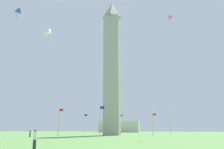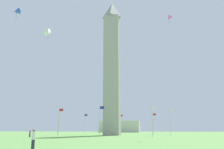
% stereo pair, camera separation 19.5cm
% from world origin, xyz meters
% --- Properties ---
extents(ground_plane, '(260.00, 260.00, 0.00)m').
position_xyz_m(ground_plane, '(0.00, 0.00, 0.00)').
color(ground_plane, '#609347').
extents(obelisk_monument, '(4.65, 4.65, 42.30)m').
position_xyz_m(obelisk_monument, '(0.00, 0.00, 21.15)').
color(obelisk_monument, '#A8A399').
rests_on(obelisk_monument, ground).
extents(flagpole_n, '(1.12, 0.14, 7.09)m').
position_xyz_m(flagpole_n, '(16.89, 0.00, 3.92)').
color(flagpole_n, silver).
rests_on(flagpole_n, ground).
extents(flagpole_ne, '(1.12, 0.14, 7.09)m').
position_xyz_m(flagpole_ne, '(11.96, 11.90, 3.92)').
color(flagpole_ne, silver).
rests_on(flagpole_ne, ground).
extents(flagpole_e, '(1.12, 0.14, 7.09)m').
position_xyz_m(flagpole_e, '(0.07, 16.83, 3.92)').
color(flagpole_e, silver).
rests_on(flagpole_e, ground).
extents(flagpole_se, '(1.12, 0.14, 7.09)m').
position_xyz_m(flagpole_se, '(-11.83, 11.90, 3.92)').
color(flagpole_se, silver).
rests_on(flagpole_se, ground).
extents(flagpole_s, '(1.12, 0.14, 7.09)m').
position_xyz_m(flagpole_s, '(-16.76, 0.00, 3.92)').
color(flagpole_s, silver).
rests_on(flagpole_s, ground).
extents(flagpole_sw, '(1.12, 0.14, 7.09)m').
position_xyz_m(flagpole_sw, '(-11.83, -11.90, 3.92)').
color(flagpole_sw, silver).
rests_on(flagpole_sw, ground).
extents(flagpole_w, '(1.12, 0.14, 7.09)m').
position_xyz_m(flagpole_w, '(0.07, -16.83, 3.92)').
color(flagpole_w, silver).
rests_on(flagpole_w, ground).
extents(flagpole_nw, '(1.12, 0.14, 7.09)m').
position_xyz_m(flagpole_nw, '(11.96, -11.90, 3.92)').
color(flagpole_nw, silver).
rests_on(flagpole_nw, ground).
extents(person_purple_shirt, '(0.32, 0.32, 1.66)m').
position_xyz_m(person_purple_shirt, '(-15.36, -20.08, 0.83)').
color(person_purple_shirt, '#2D2D38').
rests_on(person_purple_shirt, ground).
extents(person_white_shirt, '(0.32, 0.32, 1.73)m').
position_xyz_m(person_white_shirt, '(1.93, -52.31, 0.86)').
color(person_white_shirt, '#2D2D38').
rests_on(person_white_shirt, ground).
extents(kite_pink_delta, '(1.54, 1.62, 2.09)m').
position_xyz_m(kite_pink_delta, '(16.57, -20.39, 26.24)').
color(kite_pink_delta, pink).
extents(kite_white_delta, '(1.96, 1.99, 2.52)m').
position_xyz_m(kite_white_delta, '(-4.69, -36.54, 17.67)').
color(kite_white_delta, white).
extents(kite_blue_delta, '(1.80, 1.82, 2.34)m').
position_xyz_m(kite_blue_delta, '(-12.46, -34.08, 23.52)').
color(kite_blue_delta, blue).
extents(distant_building, '(23.88, 12.04, 6.68)m').
position_xyz_m(distant_building, '(-8.66, 78.46, 3.34)').
color(distant_building, beige).
rests_on(distant_building, ground).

